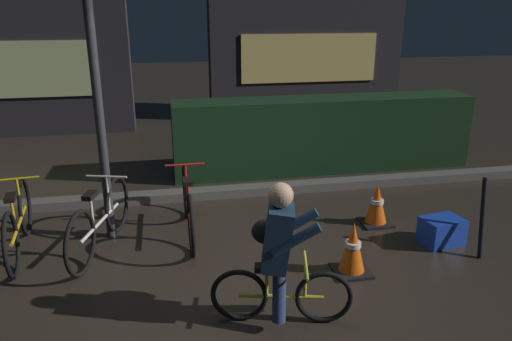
{
  "coord_description": "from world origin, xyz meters",
  "views": [
    {
      "loc": [
        -0.73,
        -4.12,
        2.52
      ],
      "look_at": [
        0.2,
        0.6,
        0.9
      ],
      "focal_mm": 34.0,
      "sensor_mm": 36.0,
      "label": 1
    }
  ],
  "objects_px": {
    "parked_bike_center_right": "(188,206)",
    "blue_crate": "(442,231)",
    "cyclist": "(279,253)",
    "parked_bike_center_left": "(100,221)",
    "parked_bike_left_mid": "(18,223)",
    "traffic_cone_far": "(377,205)",
    "street_post": "(100,127)",
    "traffic_cone_near": "(353,249)",
    "closed_umbrella": "(482,217)"
  },
  "relations": [
    {
      "from": "parked_bike_center_right",
      "to": "parked_bike_left_mid",
      "type": "bearing_deg",
      "value": 93.14
    },
    {
      "from": "parked_bike_center_left",
      "to": "blue_crate",
      "type": "distance_m",
      "value": 3.76
    },
    {
      "from": "closed_umbrella",
      "to": "cyclist",
      "type": "bearing_deg",
      "value": 133.19
    },
    {
      "from": "blue_crate",
      "to": "cyclist",
      "type": "xyz_separation_m",
      "value": [
        -2.13,
        -1.01,
        0.48
      ]
    },
    {
      "from": "traffic_cone_far",
      "to": "cyclist",
      "type": "bearing_deg",
      "value": -134.8
    },
    {
      "from": "street_post",
      "to": "traffic_cone_far",
      "type": "height_order",
      "value": "street_post"
    },
    {
      "from": "closed_umbrella",
      "to": "traffic_cone_near",
      "type": "bearing_deg",
      "value": 121.41
    },
    {
      "from": "traffic_cone_near",
      "to": "traffic_cone_far",
      "type": "xyz_separation_m",
      "value": [
        0.72,
        1.03,
        -0.02
      ]
    },
    {
      "from": "parked_bike_left_mid",
      "to": "cyclist",
      "type": "bearing_deg",
      "value": -131.01
    },
    {
      "from": "closed_umbrella",
      "to": "blue_crate",
      "type": "bearing_deg",
      "value": 75.08
    },
    {
      "from": "traffic_cone_near",
      "to": "blue_crate",
      "type": "bearing_deg",
      "value": 18.09
    },
    {
      "from": "cyclist",
      "to": "parked_bike_center_left",
      "type": "bearing_deg",
      "value": 148.49
    },
    {
      "from": "street_post",
      "to": "traffic_cone_far",
      "type": "distance_m",
      "value": 3.33
    },
    {
      "from": "street_post",
      "to": "blue_crate",
      "type": "distance_m",
      "value": 3.93
    },
    {
      "from": "traffic_cone_near",
      "to": "closed_umbrella",
      "type": "height_order",
      "value": "closed_umbrella"
    },
    {
      "from": "parked_bike_center_left",
      "to": "traffic_cone_near",
      "type": "height_order",
      "value": "parked_bike_center_left"
    },
    {
      "from": "parked_bike_center_left",
      "to": "cyclist",
      "type": "bearing_deg",
      "value": -118.7
    },
    {
      "from": "parked_bike_center_left",
      "to": "closed_umbrella",
      "type": "relative_size",
      "value": 1.89
    },
    {
      "from": "parked_bike_center_right",
      "to": "street_post",
      "type": "bearing_deg",
      "value": 82.07
    },
    {
      "from": "parked_bike_center_right",
      "to": "traffic_cone_far",
      "type": "height_order",
      "value": "parked_bike_center_right"
    },
    {
      "from": "street_post",
      "to": "cyclist",
      "type": "distance_m",
      "value": 2.53
    },
    {
      "from": "parked_bike_center_left",
      "to": "cyclist",
      "type": "xyz_separation_m",
      "value": [
        1.58,
        -1.59,
        0.28
      ]
    },
    {
      "from": "parked_bike_left_mid",
      "to": "traffic_cone_far",
      "type": "xyz_separation_m",
      "value": [
        4.06,
        -0.05,
        -0.1
      ]
    },
    {
      "from": "parked_bike_center_right",
      "to": "cyclist",
      "type": "xyz_separation_m",
      "value": [
        0.63,
        -1.79,
        0.27
      ]
    },
    {
      "from": "traffic_cone_near",
      "to": "parked_bike_center_right",
      "type": "bearing_deg",
      "value": 142.58
    },
    {
      "from": "street_post",
      "to": "parked_bike_center_left",
      "type": "distance_m",
      "value": 1.01
    },
    {
      "from": "parked_bike_center_right",
      "to": "traffic_cone_far",
      "type": "distance_m",
      "value": 2.27
    },
    {
      "from": "parked_bike_center_left",
      "to": "street_post",
      "type": "bearing_deg",
      "value": 5.12
    },
    {
      "from": "traffic_cone_near",
      "to": "traffic_cone_far",
      "type": "distance_m",
      "value": 1.26
    },
    {
      "from": "street_post",
      "to": "parked_bike_center_left",
      "type": "xyz_separation_m",
      "value": [
        -0.06,
        -0.32,
        -0.95
      ]
    },
    {
      "from": "parked_bike_center_left",
      "to": "closed_umbrella",
      "type": "height_order",
      "value": "closed_umbrella"
    },
    {
      "from": "parked_bike_left_mid",
      "to": "traffic_cone_near",
      "type": "xyz_separation_m",
      "value": [
        3.34,
        -1.08,
        -0.09
      ]
    },
    {
      "from": "parked_bike_center_right",
      "to": "closed_umbrella",
      "type": "height_order",
      "value": "closed_umbrella"
    },
    {
      "from": "blue_crate",
      "to": "street_post",
      "type": "bearing_deg",
      "value": 166.14
    },
    {
      "from": "blue_crate",
      "to": "traffic_cone_far",
      "type": "bearing_deg",
      "value": 128.44
    },
    {
      "from": "parked_bike_center_right",
      "to": "blue_crate",
      "type": "bearing_deg",
      "value": -105.69
    },
    {
      "from": "traffic_cone_near",
      "to": "blue_crate",
      "type": "height_order",
      "value": "traffic_cone_near"
    },
    {
      "from": "traffic_cone_far",
      "to": "closed_umbrella",
      "type": "height_order",
      "value": "closed_umbrella"
    },
    {
      "from": "parked_bike_center_right",
      "to": "closed_umbrella",
      "type": "relative_size",
      "value": 1.99
    },
    {
      "from": "parked_bike_left_mid",
      "to": "cyclist",
      "type": "distance_m",
      "value": 2.97
    },
    {
      "from": "parked_bike_center_right",
      "to": "closed_umbrella",
      "type": "xyz_separation_m",
      "value": [
        3.05,
        -1.03,
        0.05
      ]
    },
    {
      "from": "parked_bike_center_left",
      "to": "parked_bike_left_mid",
      "type": "bearing_deg",
      "value": 99.55
    },
    {
      "from": "cyclist",
      "to": "closed_umbrella",
      "type": "xyz_separation_m",
      "value": [
        2.42,
        0.76,
        -0.22
      ]
    },
    {
      "from": "parked_bike_left_mid",
      "to": "blue_crate",
      "type": "bearing_deg",
      "value": -104.7
    },
    {
      "from": "traffic_cone_far",
      "to": "cyclist",
      "type": "xyz_separation_m",
      "value": [
        -1.63,
        -1.64,
        0.38
      ]
    },
    {
      "from": "parked_bike_center_right",
      "to": "blue_crate",
      "type": "height_order",
      "value": "parked_bike_center_right"
    },
    {
      "from": "street_post",
      "to": "traffic_cone_near",
      "type": "xyz_separation_m",
      "value": [
        2.42,
        -1.3,
        -1.04
      ]
    },
    {
      "from": "parked_bike_center_left",
      "to": "parked_bike_center_right",
      "type": "bearing_deg",
      "value": -61.86
    },
    {
      "from": "parked_bike_center_left",
      "to": "cyclist",
      "type": "height_order",
      "value": "cyclist"
    },
    {
      "from": "parked_bike_center_right",
      "to": "traffic_cone_near",
      "type": "height_order",
      "value": "parked_bike_center_right"
    }
  ]
}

